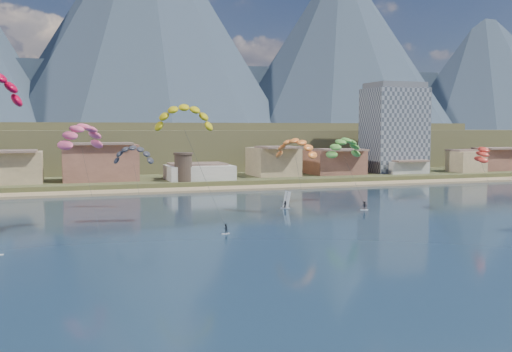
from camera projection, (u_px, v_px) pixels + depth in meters
The scene contains 15 objects.
ground at pixel (347, 286), 66.32m from camera, with size 2400.00×2400.00×0.00m, color #0D2031.
beach at pixel (172, 191), 166.38m from camera, with size 2200.00×12.00×0.90m.
land at pixel (88, 146), 595.05m from camera, with size 2200.00×900.00×4.00m.
foothills at pixel (169, 146), 292.24m from camera, with size 940.00×210.00×18.00m.
mountain_ridge at pixel (65, 34), 827.28m from camera, with size 2060.00×480.00×400.00m.
town at pixel (21, 163), 168.08m from camera, with size 400.00×24.00×12.00m.
apartment_tower at pixel (394, 128), 212.92m from camera, with size 20.00×16.00×32.00m.
watchtower at pixel (183, 167), 175.05m from camera, with size 5.82×5.82×8.60m.
kitesurfer_yellow at pixel (184, 114), 106.93m from camera, with size 11.54×14.71×24.05m.
kitesurfer_green at pixel (344, 145), 140.50m from camera, with size 11.54×17.99×18.73m.
distant_kite_pink at pixel (81, 132), 100.53m from camera, with size 9.40×9.83×20.15m.
distant_kite_dark at pixel (133, 152), 130.73m from camera, with size 9.84×7.14×15.88m.
distant_kite_orange at pixel (296, 145), 123.77m from camera, with size 8.99×9.67×17.48m.
distant_kite_red at pixel (481, 152), 128.78m from camera, with size 6.49×8.03×15.47m.
windsurfer at pixel (286, 203), 131.21m from camera, with size 2.30×2.43×3.78m.
Camera 1 is at (-30.60, -58.39, 17.65)m, focal length 41.55 mm.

